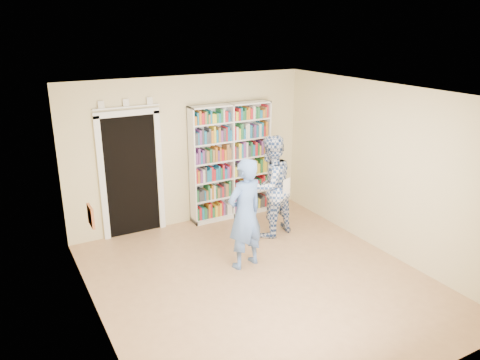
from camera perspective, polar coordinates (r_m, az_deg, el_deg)
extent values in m
plane|color=#A3754F|center=(6.95, 2.49, -12.14)|extent=(5.00, 5.00, 0.00)
plane|color=white|center=(6.03, 2.86, 10.47)|extent=(5.00, 5.00, 0.00)
plane|color=beige|center=(8.50, -6.15, 3.51)|extent=(4.50, 0.00, 4.50)
plane|color=beige|center=(5.61, -17.46, -5.43)|extent=(0.00, 5.00, 5.00)
plane|color=beige|center=(7.73, 17.07, 1.22)|extent=(0.00, 5.00, 5.00)
cube|color=white|center=(8.73, -1.16, 2.24)|extent=(1.58, 0.30, 2.17)
cube|color=white|center=(8.73, -1.16, 2.24)|extent=(0.02, 0.30, 2.17)
cube|color=black|center=(8.23, -13.10, 0.43)|extent=(0.90, 0.03, 2.10)
cube|color=white|center=(8.10, -16.46, -0.14)|extent=(0.10, 0.06, 2.20)
cube|color=white|center=(8.35, -9.79, 0.92)|extent=(0.10, 0.06, 2.20)
cube|color=white|center=(7.95, -13.65, 7.95)|extent=(1.10, 0.06, 0.10)
cube|color=white|center=(7.92, -13.69, 8.65)|extent=(1.10, 0.08, 0.02)
cube|color=brown|center=(5.78, -17.73, -4.21)|extent=(0.03, 0.25, 0.25)
imported|color=#5276B8|center=(6.96, 0.61, -4.15)|extent=(0.70, 0.53, 1.71)
imported|color=navy|center=(8.02, 3.72, -0.78)|extent=(1.00, 0.85, 1.78)
cube|color=white|center=(7.86, 5.68, -0.82)|extent=(0.19, 0.08, 0.28)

